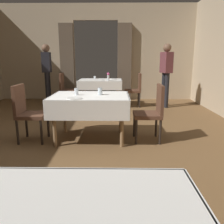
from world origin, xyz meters
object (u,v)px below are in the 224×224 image
glass_mid_b (76,92)px  glass_far_d (95,77)px  glass_mid_c (100,91)px  dining_table_mid (90,101)px  plate_far_c (114,79)px  chair_far_right (135,88)px  chair_far_left (66,88)px  chair_mid_right (152,110)px  plate_mid_a (75,98)px  chair_mid_left (27,110)px  plate_far_b (101,80)px  person_waiter_by_doorway (47,70)px  flower_vase_far (108,76)px  person_diner_standing_aside (166,70)px  dining_table_far (100,83)px

glass_mid_b → glass_far_d: 3.02m
glass_mid_b → glass_mid_c: 0.39m
dining_table_mid → plate_far_c: (0.36, 2.91, 0.11)m
chair_far_right → plate_far_c: chair_far_right is taller
plate_far_c → glass_mid_b: bearing=-101.4°
dining_table_mid → chair_far_left: (-1.00, 2.82, -0.13)m
chair_mid_right → glass_mid_b: 1.28m
plate_mid_a → glass_mid_c: size_ratio=1.99×
dining_table_mid → chair_mid_left: 1.03m
chair_mid_right → plate_far_b: 2.95m
chair_mid_left → plate_far_c: (1.38, 3.03, 0.24)m
glass_mid_c → chair_far_right: bearing=73.4°
person_waiter_by_doorway → plate_far_c: bearing=1.8°
dining_table_mid → flower_vase_far: 2.53m
flower_vase_far → person_waiter_by_doorway: 1.79m
person_diner_standing_aside → plate_far_c: bearing=170.6°
dining_table_mid → dining_table_far: size_ratio=1.06×
chair_mid_left → person_diner_standing_aside: bearing=44.8°
chair_far_right → glass_mid_b: 3.03m
dining_table_far → chair_far_right: size_ratio=1.29×
chair_far_right → flower_vase_far: 0.87m
dining_table_mid → plate_far_c: size_ratio=6.27×
dining_table_mid → person_waiter_by_doorway: size_ratio=0.74×
person_diner_standing_aside → plate_far_b: bearing=179.1°
dining_table_far → plate_far_c: (0.37, 0.13, 0.10)m
plate_mid_a → glass_mid_b: bearing=94.9°
flower_vase_far → person_waiter_by_doorway: bearing=168.8°
glass_mid_b → plate_far_b: 2.72m
chair_far_right → person_waiter_by_doorway: bearing=178.0°
dining_table_mid → glass_mid_c: glass_mid_c is taller
flower_vase_far → person_diner_standing_aside: person_diner_standing_aside is taller
glass_mid_c → plate_far_c: (0.20, 2.88, -0.05)m
plate_far_c → person_waiter_by_doorway: size_ratio=0.12×
glass_mid_c → person_diner_standing_aside: (1.63, 2.64, 0.21)m
chair_far_left → flower_vase_far: 1.31m
chair_far_right → glass_mid_b: (-1.20, -2.77, 0.29)m
plate_far_c → plate_far_b: bearing=-148.4°
flower_vase_far → glass_mid_c: bearing=-91.3°
dining_table_mid → plate_far_b: plate_far_b is taller
dining_table_far → glass_mid_b: size_ratio=10.45×
chair_mid_right → chair_far_left: bearing=124.9°
chair_far_right → person_diner_standing_aside: person_diner_standing_aside is taller
glass_mid_b → flower_vase_far: size_ratio=0.54×
glass_mid_b → person_diner_standing_aside: 3.36m
plate_far_b → person_diner_standing_aside: person_diner_standing_aside is taller
dining_table_far → chair_far_left: bearing=177.8°
glass_mid_c → flower_vase_far: (0.06, 2.48, 0.06)m
glass_mid_b → person_waiter_by_doorway: bearing=114.5°
dining_table_far → plate_mid_a: size_ratio=5.11×
person_waiter_by_doorway → person_diner_standing_aside: bearing=-3.1°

